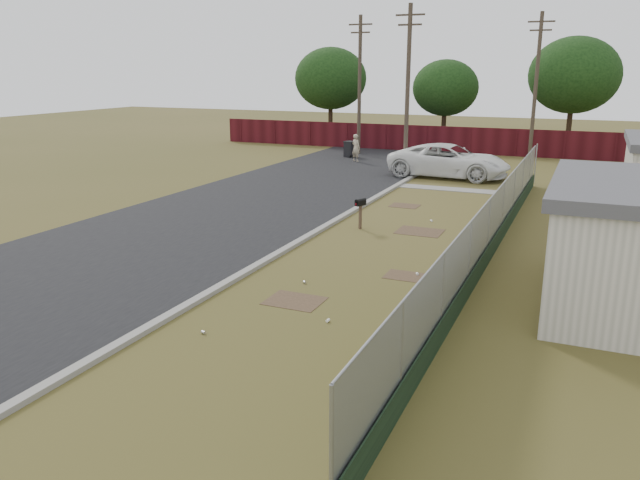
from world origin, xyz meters
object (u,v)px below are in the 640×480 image
at_px(mailbox, 360,205).
at_px(pickup_truck, 449,161).
at_px(pedestrian, 356,148).
at_px(fire_hydrant, 396,343).
at_px(trash_bin, 350,149).

relative_size(mailbox, pickup_truck, 0.18).
distance_m(mailbox, pedestrian, 17.00).
bearing_deg(pedestrian, mailbox, 134.49).
xyz_separation_m(pickup_truck, pedestrian, (-6.58, 3.43, -0.02)).
xyz_separation_m(mailbox, pedestrian, (-6.07, 15.88, -0.03)).
relative_size(fire_hydrant, pickup_truck, 0.15).
bearing_deg(pickup_truck, mailbox, -179.14).
distance_m(fire_hydrant, trash_bin, 29.80).
height_order(pickup_truck, trash_bin, pickup_truck).
relative_size(mailbox, pedestrian, 0.65).
relative_size(fire_hydrant, mailbox, 0.85).
height_order(mailbox, pedestrian, pedestrian).
distance_m(mailbox, pickup_truck, 12.47).
bearing_deg(pickup_truck, pedestrian, 65.69).
bearing_deg(trash_bin, fire_hydrant, -67.41).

